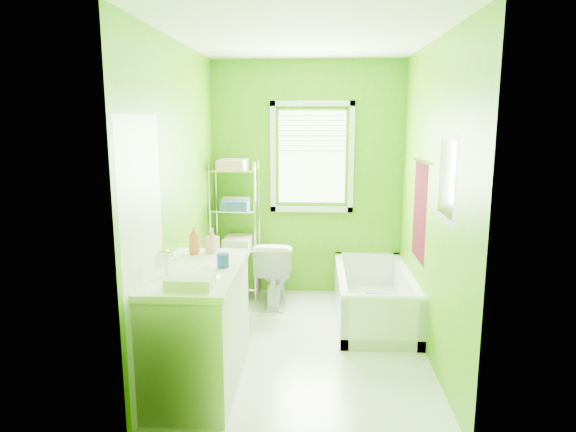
# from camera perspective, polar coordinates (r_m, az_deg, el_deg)

# --- Properties ---
(ground) EXTENTS (2.90, 2.90, 0.00)m
(ground) POSITION_cam_1_polar(r_m,az_deg,el_deg) (4.69, 1.69, -14.08)
(ground) COLOR silver
(ground) RESTS_ON ground
(room_envelope) EXTENTS (2.14, 2.94, 2.62)m
(room_envelope) POSITION_cam_1_polar(r_m,az_deg,el_deg) (4.27, 1.80, 5.09)
(room_envelope) COLOR #479507
(room_envelope) RESTS_ON ground
(window) EXTENTS (0.92, 0.05, 1.22)m
(window) POSITION_cam_1_polar(r_m,az_deg,el_deg) (5.69, 2.69, 7.18)
(window) COLOR white
(window) RESTS_ON ground
(door) EXTENTS (0.09, 0.80, 2.00)m
(door) POSITION_cam_1_polar(r_m,az_deg,el_deg) (3.58, -15.59, -5.34)
(door) COLOR white
(door) RESTS_ON ground
(right_wall_decor) EXTENTS (0.04, 1.48, 1.17)m
(right_wall_decor) POSITION_cam_1_polar(r_m,az_deg,el_deg) (4.38, 15.45, 1.86)
(right_wall_decor) COLOR #460810
(right_wall_decor) RESTS_ON ground
(bathtub) EXTENTS (0.73, 1.56, 0.50)m
(bathtub) POSITION_cam_1_polar(r_m,az_deg,el_deg) (5.25, 9.51, -9.55)
(bathtub) COLOR white
(bathtub) RESTS_ON ground
(toilet) EXTENTS (0.40, 0.70, 0.71)m
(toilet) POSITION_cam_1_polar(r_m,az_deg,el_deg) (5.52, -1.51, -6.23)
(toilet) COLOR white
(toilet) RESTS_ON ground
(vanity) EXTENTS (0.61, 1.20, 1.13)m
(vanity) POSITION_cam_1_polar(r_m,az_deg,el_deg) (3.92, -9.93, -11.73)
(vanity) COLOR silver
(vanity) RESTS_ON ground
(wire_shelf_unit) EXTENTS (0.53, 0.42, 1.54)m
(wire_shelf_unit) POSITION_cam_1_polar(r_m,az_deg,el_deg) (5.61, -5.72, 0.11)
(wire_shelf_unit) COLOR silver
(wire_shelf_unit) RESTS_ON ground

